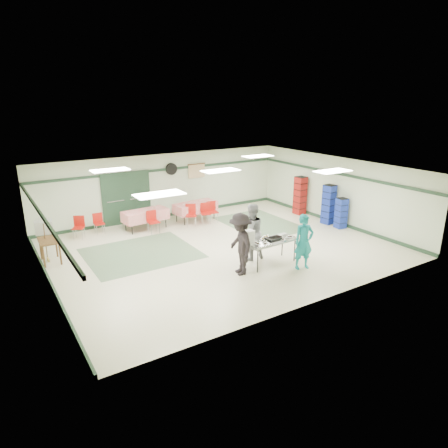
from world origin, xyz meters
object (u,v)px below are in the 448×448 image
volunteer_grey (251,232)px  crate_stack_blue_a (329,204)px  chair_c (212,210)px  dining_table_b (145,215)px  chair_a (205,211)px  printer_table (49,243)px  dining_table_a (195,207)px  crate_stack_blue_b (341,213)px  volunteer_teal (304,242)px  volunteer_dark (240,244)px  chair_d (153,219)px  crate_stack_red (300,195)px  broom (45,242)px  chair_loose_b (79,225)px  serving_table (271,242)px  chair_b (191,213)px  chair_loose_a (98,221)px  office_printer (44,227)px

volunteer_grey → crate_stack_blue_a: 5.03m
chair_c → dining_table_b: bearing=177.9°
chair_a → printer_table: chair_a is taller
dining_table_a → dining_table_b: bearing=173.8°
volunteer_grey → crate_stack_blue_b: 4.90m
volunteer_teal → printer_table: bearing=158.4°
chair_c → crate_stack_blue_a: bearing=-25.1°
volunteer_dark → crate_stack_blue_a: 6.14m
chair_c → chair_d: (-2.61, 0.00, -0.00)m
volunteer_dark → dining_table_a: size_ratio=0.99×
chair_d → crate_stack_red: bearing=-9.5°
printer_table → broom: size_ratio=0.75×
crate_stack_red → volunteer_dark: bearing=-146.7°
chair_c → chair_loose_b: chair_c is taller
crate_stack_red → crate_stack_blue_b: bearing=-90.0°
crate_stack_red → broom: 10.38m
chair_d → serving_table: bearing=-68.1°
chair_a → chair_loose_b: 4.89m
chair_a → crate_stack_blue_a: (4.19, -2.72, 0.29)m
chair_b → chair_loose_a: bearing=-172.3°
serving_table → crate_stack_blue_a: 4.97m
serving_table → office_printer: office_printer is taller
dining_table_b → dining_table_a: bearing=-5.1°
volunteer_teal → chair_d: volunteer_teal is taller
chair_c → chair_loose_a: 4.49m
volunteer_grey → chair_loose_b: volunteer_grey is taller
chair_a → chair_loose_b: bearing=-167.6°
chair_c → crate_stack_blue_b: bearing=-31.3°
printer_table → office_printer: 0.80m
dining_table_a → dining_table_b: same height
serving_table → volunteer_dark: volunteer_dark is taller
dining_table_a → chair_a: 0.60m
chair_loose_a → crate_stack_blue_a: size_ratio=0.48×
crate_stack_blue_a → printer_table: crate_stack_blue_a is taller
volunteer_teal → chair_loose_a: (-4.30, 6.55, -0.37)m
volunteer_teal → chair_a: 5.52m
volunteer_teal → volunteer_grey: size_ratio=0.93×
chair_loose_b → office_printer: office_printer is taller
office_printer → volunteer_grey: bearing=-27.6°
chair_loose_b → printer_table: chair_loose_b is taller
chair_c → office_printer: bearing=-168.1°
volunteer_teal → office_printer: size_ratio=3.18×
printer_table → dining_table_a: bearing=16.2°
volunteer_grey → chair_a: volunteer_grey is taller
dining_table_a → chair_b: size_ratio=2.11×
dining_table_a → chair_a: bearing=-80.8°
office_printer → chair_b: bearing=9.9°
chair_a → chair_d: chair_d is taller
office_printer → chair_a: bearing=9.6°
serving_table → office_printer: bearing=139.2°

